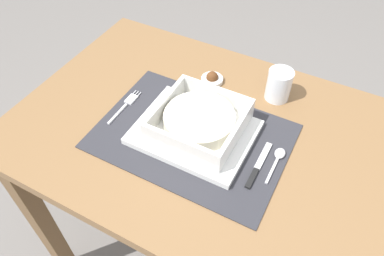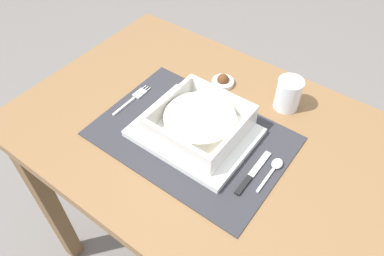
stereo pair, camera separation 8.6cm
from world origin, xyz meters
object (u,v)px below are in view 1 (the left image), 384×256
porridge_bowl (199,122)px  butter_knife (257,167)px  condiment_saucer (212,79)px  drinking_glass (279,86)px  fork (127,104)px  dining_table (207,161)px  spoon (278,157)px

porridge_bowl → butter_knife: bearing=-11.3°
butter_knife → condiment_saucer: size_ratio=2.30×
drinking_glass → fork: bearing=-147.2°
dining_table → butter_knife: (0.15, -0.05, 0.13)m
fork → drinking_glass: 0.40m
porridge_bowl → drinking_glass: (0.12, 0.21, -0.01)m
butter_knife → fork: bearing=176.1°
dining_table → fork: fork is taller
butter_knife → condiment_saucer: condiment_saucer is taller
butter_knife → drinking_glass: size_ratio=1.64×
drinking_glass → porridge_bowl: bearing=-119.7°
condiment_saucer → butter_knife: bearing=-45.3°
fork → spoon: bearing=3.9°
porridge_bowl → drinking_glass: 0.24m
dining_table → condiment_saucer: bearing=113.2°
drinking_glass → condiment_saucer: bearing=-172.6°
dining_table → drinking_glass: drinking_glass is taller
porridge_bowl → spoon: size_ratio=1.85×
dining_table → fork: bearing=-174.6°
condiment_saucer → porridge_bowl: bearing=-73.2°
porridge_bowl → condiment_saucer: porridge_bowl is taller
fork → spoon: 0.40m
spoon → drinking_glass: (-0.07, 0.20, 0.03)m
dining_table → butter_knife: butter_knife is taller
spoon → condiment_saucer: size_ratio=1.76×
condiment_saucer → drinking_glass: bearing=7.4°
porridge_bowl → condiment_saucer: (-0.06, 0.19, -0.03)m
dining_table → porridge_bowl: size_ratio=4.95×
fork → drinking_glass: bearing=34.0°
spoon → butter_knife: (-0.03, -0.05, -0.00)m
dining_table → fork: 0.26m
butter_knife → drinking_glass: (-0.04, 0.24, 0.03)m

